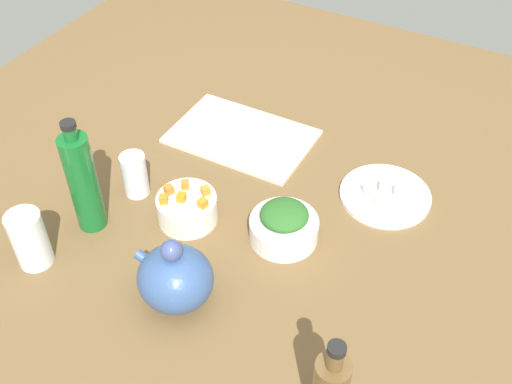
% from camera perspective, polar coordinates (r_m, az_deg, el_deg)
% --- Properties ---
extents(tabletop, '(1.90, 1.90, 0.03)m').
position_cam_1_polar(tabletop, '(1.41, -0.00, -1.92)').
color(tabletop, brown).
rests_on(tabletop, ground).
extents(cutting_board, '(0.35, 0.23, 0.01)m').
position_cam_1_polar(cutting_board, '(1.59, -1.33, 5.16)').
color(cutting_board, silver).
rests_on(cutting_board, tabletop).
extents(plate_tofu, '(0.21, 0.21, 0.01)m').
position_cam_1_polar(plate_tofu, '(1.45, 11.85, -0.31)').
color(plate_tofu, white).
rests_on(plate_tofu, tabletop).
extents(bowl_greens, '(0.15, 0.15, 0.05)m').
position_cam_1_polar(bowl_greens, '(1.32, 2.59, -3.46)').
color(bowl_greens, white).
rests_on(bowl_greens, tabletop).
extents(bowl_carrots, '(0.13, 0.13, 0.06)m').
position_cam_1_polar(bowl_carrots, '(1.36, -6.37, -1.54)').
color(bowl_carrots, white).
rests_on(bowl_carrots, tabletop).
extents(teapot, '(0.16, 0.14, 0.16)m').
position_cam_1_polar(teapot, '(1.19, -7.49, -7.86)').
color(teapot, '#36548A').
rests_on(teapot, tabletop).
extents(bottle_1, '(0.06, 0.06, 0.28)m').
position_cam_1_polar(bottle_1, '(1.33, -15.71, 0.91)').
color(bottle_1, '#156327').
rests_on(bottle_1, tabletop).
extents(drinking_glass_0, '(0.07, 0.07, 0.13)m').
position_cam_1_polar(drinking_glass_0, '(1.33, -20.20, -4.12)').
color(drinking_glass_0, white).
rests_on(drinking_glass_0, tabletop).
extents(drinking_glass_1, '(0.06, 0.06, 0.11)m').
position_cam_1_polar(drinking_glass_1, '(1.43, -11.14, 1.57)').
color(drinking_glass_1, white).
rests_on(drinking_glass_1, tabletop).
extents(carrot_cube_0, '(0.02, 0.02, 0.02)m').
position_cam_1_polar(carrot_cube_0, '(1.33, -6.92, -0.49)').
color(carrot_cube_0, orange).
rests_on(carrot_cube_0, bowl_carrots).
extents(carrot_cube_1, '(0.03, 0.03, 0.02)m').
position_cam_1_polar(carrot_cube_1, '(1.36, -6.57, 0.68)').
color(carrot_cube_1, orange).
rests_on(carrot_cube_1, bowl_carrots).
extents(carrot_cube_2, '(0.03, 0.03, 0.02)m').
position_cam_1_polar(carrot_cube_2, '(1.34, -4.69, 0.12)').
color(carrot_cube_2, orange).
rests_on(carrot_cube_2, bowl_carrots).
extents(carrot_cube_3, '(0.02, 0.02, 0.02)m').
position_cam_1_polar(carrot_cube_3, '(1.35, -8.07, 0.23)').
color(carrot_cube_3, orange).
rests_on(carrot_cube_3, bowl_carrots).
extents(carrot_cube_4, '(0.02, 0.02, 0.02)m').
position_cam_1_polar(carrot_cube_4, '(1.31, -4.95, -1.04)').
color(carrot_cube_4, orange).
rests_on(carrot_cube_4, bowl_carrots).
extents(carrot_cube_5, '(0.02, 0.02, 0.02)m').
position_cam_1_polar(carrot_cube_5, '(1.33, -8.53, -0.66)').
color(carrot_cube_5, orange).
rests_on(carrot_cube_5, bowl_carrots).
extents(chopped_greens_mound, '(0.12, 0.12, 0.04)m').
position_cam_1_polar(chopped_greens_mound, '(1.29, 2.65, -2.10)').
color(chopped_greens_mound, '#2B6325').
rests_on(chopped_greens_mound, bowl_greens).
extents(tofu_cube_0, '(0.03, 0.03, 0.02)m').
position_cam_1_polar(tofu_cube_0, '(1.44, 11.76, 0.44)').
color(tofu_cube_0, white).
rests_on(tofu_cube_0, plate_tofu).
extents(tofu_cube_1, '(0.03, 0.03, 0.02)m').
position_cam_1_polar(tofu_cube_1, '(1.41, 11.61, -1.02)').
color(tofu_cube_1, '#EAEBCE').
rests_on(tofu_cube_1, plate_tofu).
extents(tofu_cube_2, '(0.03, 0.03, 0.02)m').
position_cam_1_polar(tofu_cube_2, '(1.44, 13.10, 0.06)').
color(tofu_cube_2, white).
rests_on(tofu_cube_2, plate_tofu).
extents(tofu_cube_3, '(0.03, 0.03, 0.02)m').
position_cam_1_polar(tofu_cube_3, '(1.43, 10.30, 0.17)').
color(tofu_cube_3, white).
rests_on(tofu_cube_3, plate_tofu).
extents(dumpling_0, '(0.06, 0.06, 0.02)m').
position_cam_1_polar(dumpling_0, '(1.60, -6.05, 6.09)').
color(dumpling_0, beige).
rests_on(dumpling_0, cutting_board).
extents(dumpling_1, '(0.08, 0.08, 0.03)m').
position_cam_1_polar(dumpling_1, '(1.57, -3.49, 5.55)').
color(dumpling_1, beige).
rests_on(dumpling_1, cutting_board).
extents(dumpling_2, '(0.06, 0.06, 0.03)m').
position_cam_1_polar(dumpling_2, '(1.67, -3.62, 8.05)').
color(dumpling_2, beige).
rests_on(dumpling_2, cutting_board).
extents(dumpling_3, '(0.07, 0.06, 0.03)m').
position_cam_1_polar(dumpling_3, '(1.60, 0.39, 6.54)').
color(dumpling_3, beige).
rests_on(dumpling_3, cutting_board).
extents(dumpling_4, '(0.06, 0.06, 0.03)m').
position_cam_1_polar(dumpling_4, '(1.58, 3.39, 5.78)').
color(dumpling_4, beige).
rests_on(dumpling_4, cutting_board).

